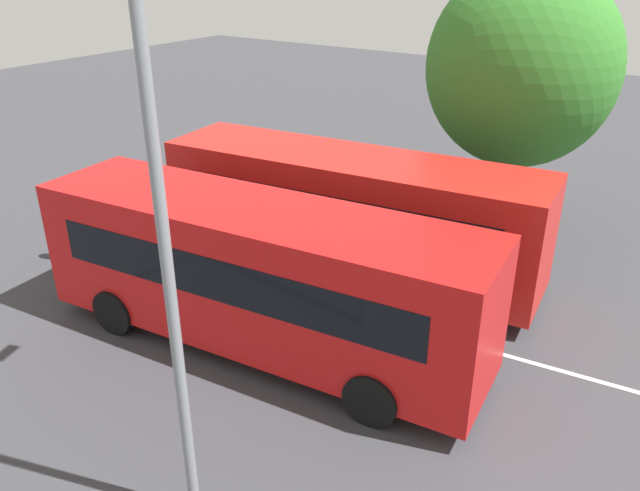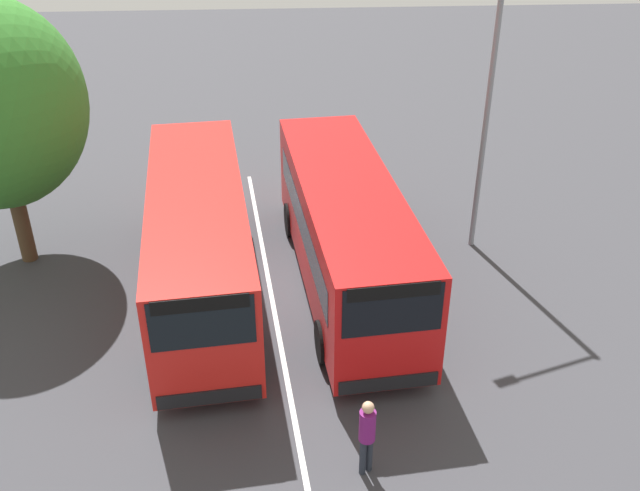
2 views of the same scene
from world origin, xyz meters
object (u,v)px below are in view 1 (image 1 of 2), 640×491
object	(u,v)px
bus_center_left	(257,272)
pedestrian	(70,225)
street_lamp	(170,188)
depot_tree	(521,67)
bus_far_left	(349,210)

from	to	relation	value
bus_center_left	pedestrian	world-z (taller)	bus_center_left
bus_center_left	street_lamp	distance (m)	5.42
bus_center_left	depot_tree	world-z (taller)	depot_tree
bus_far_left	pedestrian	size ratio (longest dim) A/B	5.51
bus_far_left	depot_tree	world-z (taller)	depot_tree
pedestrian	depot_tree	xyz separation A→B (m)	(-8.64, -8.86, 3.65)
bus_center_left	pedestrian	size ratio (longest dim) A/B	5.51
street_lamp	depot_tree	xyz separation A→B (m)	(-0.10, -12.90, -0.41)
pedestrian	street_lamp	world-z (taller)	street_lamp
bus_center_left	depot_tree	size ratio (longest dim) A/B	1.31
street_lamp	pedestrian	bearing A→B (deg)	46.26
depot_tree	bus_far_left	bearing A→B (deg)	67.10
bus_far_left	street_lamp	bearing A→B (deg)	99.45
depot_tree	bus_center_left	bearing A→B (deg)	77.46
bus_far_left	bus_center_left	world-z (taller)	same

